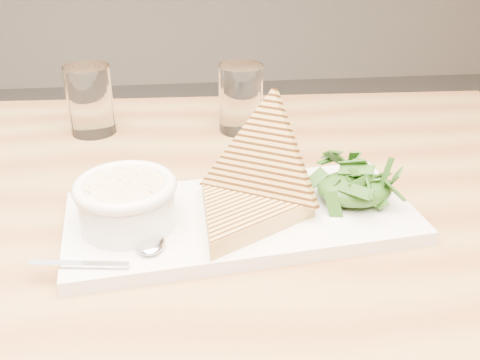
{
  "coord_description": "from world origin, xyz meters",
  "views": [
    {
      "loc": [
        0.27,
        -0.54,
        1.13
      ],
      "look_at": [
        0.33,
        0.03,
        0.83
      ],
      "focal_mm": 40.0,
      "sensor_mm": 36.0,
      "label": 1
    }
  ],
  "objects": [
    {
      "name": "spoon_handle",
      "position": [
        0.15,
        -0.08,
        0.8
      ],
      "size": [
        0.1,
        0.02,
        0.0
      ],
      "primitive_type": "cube",
      "rotation": [
        0.0,
        0.0,
        -0.13
      ],
      "color": "silver",
      "rests_on": "platter"
    },
    {
      "name": "platter",
      "position": [
        0.33,
        0.01,
        0.79
      ],
      "size": [
        0.43,
        0.23,
        0.02
      ],
      "primitive_type": "cube",
      "rotation": [
        0.0,
        0.0,
        0.12
      ],
      "color": "white",
      "rests_on": "table_top"
    },
    {
      "name": "salad_base",
      "position": [
        0.47,
        0.02,
        0.81
      ],
      "size": [
        0.09,
        0.07,
        0.04
      ],
      "primitive_type": "ellipsoid",
      "color": "#15350C",
      "rests_on": "platter"
    },
    {
      "name": "glass_far",
      "position": [
        0.36,
        0.3,
        0.83
      ],
      "size": [
        0.07,
        0.07,
        0.11
      ],
      "primitive_type": "cylinder",
      "color": "white",
      "rests_on": "table_top"
    },
    {
      "name": "table_leg_br",
      "position": [
        0.8,
        0.43,
        0.37
      ],
      "size": [
        0.06,
        0.06,
        0.74
      ],
      "primitive_type": "cylinder",
      "color": "olive",
      "rests_on": "ground"
    },
    {
      "name": "spoon_bowl",
      "position": [
        0.22,
        -0.06,
        0.8
      ],
      "size": [
        0.04,
        0.05,
        0.01
      ],
      "primitive_type": "ellipsoid",
      "rotation": [
        0.0,
        0.0,
        -0.13
      ],
      "color": "silver",
      "rests_on": "platter"
    },
    {
      "name": "soup_bowl",
      "position": [
        0.2,
        -0.01,
        0.82
      ],
      "size": [
        0.11,
        0.11,
        0.04
      ],
      "primitive_type": "cylinder",
      "color": "white",
      "rests_on": "platter"
    },
    {
      "name": "arugula_pile",
      "position": [
        0.47,
        0.02,
        0.82
      ],
      "size": [
        0.11,
        0.1,
        0.05
      ],
      "primitive_type": null,
      "color": "#2A551A",
      "rests_on": "platter"
    },
    {
      "name": "bowl_rim",
      "position": [
        0.2,
        -0.01,
        0.84
      ],
      "size": [
        0.12,
        0.12,
        0.01
      ],
      "primitive_type": "torus",
      "color": "white",
      "rests_on": "soup_bowl"
    },
    {
      "name": "table_top",
      "position": [
        0.23,
        0.07,
        0.76
      ],
      "size": [
        1.27,
        0.88,
        0.04
      ],
      "primitive_type": "cube",
      "rotation": [
        0.0,
        0.0,
        -0.04
      ],
      "color": "olive",
      "rests_on": "ground"
    },
    {
      "name": "soup",
      "position": [
        0.2,
        -0.01,
        0.84
      ],
      "size": [
        0.09,
        0.09,
        0.01
      ],
      "primitive_type": "cylinder",
      "color": "beige",
      "rests_on": "soup_bowl"
    },
    {
      "name": "sandwich_lean",
      "position": [
        0.36,
        0.03,
        0.85
      ],
      "size": [
        0.23,
        0.22,
        0.2
      ],
      "primitive_type": null,
      "rotation": [
        1.17,
        0.0,
        -0.51
      ],
      "color": "tan",
      "rests_on": "sandwich_flat"
    },
    {
      "name": "glass_near",
      "position": [
        0.11,
        0.32,
        0.83
      ],
      "size": [
        0.07,
        0.07,
        0.11
      ],
      "primitive_type": "cylinder",
      "color": "white",
      "rests_on": "table_top"
    },
    {
      "name": "sandwich_flat",
      "position": [
        0.33,
        -0.01,
        0.81
      ],
      "size": [
        0.24,
        0.24,
        0.02
      ],
      "primitive_type": null,
      "rotation": [
        0.0,
        0.0,
        0.54
      ],
      "color": "tan",
      "rests_on": "platter"
    }
  ]
}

